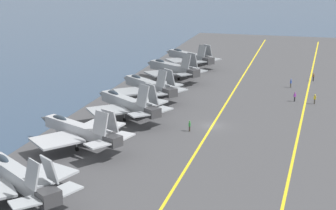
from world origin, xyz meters
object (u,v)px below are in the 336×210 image
crew_purple_vest (295,96)px  crew_blue_vest (291,83)px  parked_jet_nearest (18,177)px  parked_jet_second (79,130)px  parked_jet_sixth (189,56)px  crew_yellow_vest (315,99)px  crew_brown_vest (313,77)px  parked_jet_third (127,103)px  parked_jet_fifth (172,68)px  parked_jet_fourth (148,85)px  crew_green_vest (190,125)px

crew_purple_vest → crew_blue_vest: size_ratio=0.99×
parked_jet_nearest → parked_jet_second: size_ratio=0.94×
parked_jet_sixth → crew_yellow_vest: bearing=-132.1°
crew_brown_vest → crew_yellow_vest: 18.75m
parked_jet_third → crew_blue_vest: size_ratio=8.65×
parked_jet_nearest → crew_purple_vest: bearing=-29.6°
parked_jet_fifth → parked_jet_sixth: size_ratio=0.97×
parked_jet_nearest → crew_brown_vest: 73.15m
parked_jet_second → parked_jet_fifth: size_ratio=1.06×
parked_jet_second → parked_jet_sixth: (58.31, -1.75, -0.10)m
parked_jet_sixth → crew_purple_vest: 36.62m
parked_jet_second → crew_blue_vest: parked_jet_second is taller
parked_jet_nearest → parked_jet_second: 15.93m
parked_jet_fourth → crew_green_vest: parked_jet_fourth is taller
parked_jet_second → parked_jet_third: 14.38m
crew_yellow_vest → parked_jet_fourth: bearing=98.2°
parked_jet_nearest → crew_yellow_vest: bearing=-33.1°
parked_jet_fifth → crew_brown_vest: size_ratio=8.75×
crew_purple_vest → crew_green_vest: bearing=145.8°
parked_jet_sixth → crew_brown_vest: bearing=-105.1°
crew_brown_vest → crew_green_vest: (-39.55, 17.94, -0.05)m
parked_jet_third → parked_jet_fourth: 13.14m
parked_jet_fifth → crew_yellow_vest: 31.81m
crew_purple_vest → parked_jet_fourth: bearing=101.0°
parked_jet_nearest → parked_jet_fourth: bearing=-1.4°
parked_jet_second → crew_green_vest: 17.07m
crew_green_vest → parked_jet_nearest: bearing=154.5°
parked_jet_nearest → crew_blue_vest: parked_jet_nearest is taller
crew_purple_vest → crew_blue_vest: 10.73m
parked_jet_fourth → crew_brown_vest: (23.06, -29.70, -1.55)m
parked_jet_nearest → crew_blue_vest: size_ratio=8.56×
parked_jet_sixth → crew_purple_vest: bearing=-134.8°
parked_jet_second → parked_jet_sixth: parked_jet_second is taller
parked_jet_nearest → parked_jet_sixth: (74.24, -1.51, 0.07)m
parked_jet_second → parked_jet_fourth: size_ratio=1.08×
parked_jet_sixth → crew_purple_vest: size_ratio=8.97×
parked_jet_third → parked_jet_fifth: size_ratio=1.01×
parked_jet_sixth → crew_brown_vest: 30.30m
parked_jet_second → crew_purple_vest: (32.54, -27.73, -1.62)m
crew_brown_vest → crew_purple_vest: crew_purple_vest is taller
parked_jet_sixth → crew_brown_vest: (-7.87, -29.22, -1.53)m
parked_jet_second → parked_jet_fifth: bearing=-2.1°
parked_jet_second → crew_blue_vest: 50.75m
parked_jet_sixth → crew_blue_vest: parked_jet_sixth is taller
crew_yellow_vest → crew_blue_vest: bearing=22.1°
parked_jet_nearest → parked_jet_fifth: size_ratio=1.00×
parked_jet_third → crew_yellow_vest: bearing=-59.3°
parked_jet_second → crew_green_vest: bearing=-50.1°
crew_brown_vest → crew_purple_vest: 18.19m
parked_jet_sixth → crew_green_vest: (-47.43, -11.29, -1.58)m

